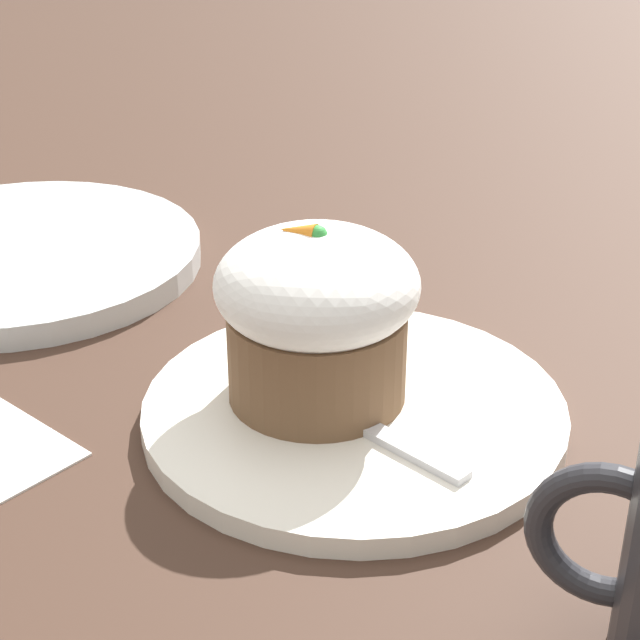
% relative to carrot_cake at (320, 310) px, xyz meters
% --- Properties ---
extents(ground_plane, '(4.00, 4.00, 0.00)m').
position_rel_carrot_cake_xyz_m(ground_plane, '(-0.02, 0.00, -0.06)').
color(ground_plane, '#3D281E').
extents(dessert_plate, '(0.21, 0.21, 0.01)m').
position_rel_carrot_cake_xyz_m(dessert_plate, '(-0.02, 0.00, -0.05)').
color(dessert_plate, white).
rests_on(dessert_plate, ground_plane).
extents(carrot_cake, '(0.10, 0.10, 0.09)m').
position_rel_carrot_cake_xyz_m(carrot_cake, '(0.00, 0.00, 0.00)').
color(carrot_cake, brown).
rests_on(carrot_cake, dessert_plate).
extents(spoon, '(0.11, 0.06, 0.01)m').
position_rel_carrot_cake_xyz_m(spoon, '(-0.02, 0.02, -0.04)').
color(spoon, silver).
rests_on(spoon, dessert_plate).
extents(side_plate, '(0.23, 0.23, 0.02)m').
position_rel_carrot_cake_xyz_m(side_plate, '(0.24, -0.08, -0.05)').
color(side_plate, silver).
rests_on(side_plate, ground_plane).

